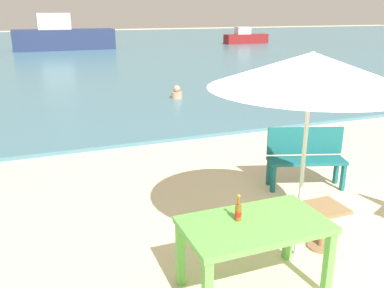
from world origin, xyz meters
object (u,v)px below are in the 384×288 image
bench_teal_center (306,154)px  boat_sailboat (63,37)px  beer_bottle_amber (238,211)px  swimmer_person (177,93)px  picnic_table_green (254,232)px  boat_fishing_trawler (245,38)px  side_table_wood (323,221)px  patio_umbrella (311,70)px

bench_teal_center → boat_sailboat: bearing=93.4°
beer_bottle_amber → swimmer_person: bearing=74.4°
picnic_table_green → swimmer_person: bearing=75.3°
picnic_table_green → swimmer_person: picnic_table_green is taller
picnic_table_green → boat_fishing_trawler: bearing=61.7°
swimmer_person → boat_sailboat: (-1.79, 18.36, 0.71)m
picnic_table_green → side_table_wood: 1.25m
patio_umbrella → swimmer_person: (1.54, 8.50, -1.88)m
bench_teal_center → patio_umbrella: bearing=-128.2°
picnic_table_green → boat_sailboat: bearing=88.9°
bench_teal_center → side_table_wood: bearing=-119.4°
beer_bottle_amber → patio_umbrella: size_ratio=0.12×
side_table_wood → patio_umbrella: bearing=-177.7°
bench_teal_center → boat_fishing_trawler: 28.59m
beer_bottle_amber → side_table_wood: beer_bottle_amber is taller
bench_teal_center → beer_bottle_amber: bearing=-139.2°
beer_bottle_amber → boat_sailboat: bearing=88.6°
bench_teal_center → boat_fishing_trawler: bearing=63.5°
beer_bottle_amber → boat_fishing_trawler: 31.27m
picnic_table_green → boat_fishing_trawler: boat_fishing_trawler is taller
picnic_table_green → bench_teal_center: (2.05, 1.98, -0.11)m
boat_sailboat → picnic_table_green: bearing=-91.1°
patio_umbrella → side_table_wood: 1.80m
picnic_table_green → patio_umbrella: size_ratio=0.61×
boat_fishing_trawler → swimmer_person: bearing=-123.8°
boat_fishing_trawler → boat_sailboat: boat_sailboat is taller
swimmer_person → boat_sailboat: 18.46m
side_table_wood → boat_fishing_trawler: (13.66, 27.17, 0.20)m
picnic_table_green → side_table_wood: size_ratio=2.59×
patio_umbrella → side_table_wood: bearing=2.3°
side_table_wood → boat_sailboat: bearing=91.3°
boat_fishing_trawler → beer_bottle_amber: bearing=-118.6°
picnic_table_green → boat_sailboat: size_ratio=0.21×
beer_bottle_amber → side_table_wood: size_ratio=0.49×
boat_fishing_trawler → boat_sailboat: 14.30m
picnic_table_green → boat_fishing_trawler: (14.81, 27.55, -0.10)m
bench_teal_center → swimmer_person: bearing=87.7°
beer_bottle_amber → bench_teal_center: size_ratio=0.21×
beer_bottle_amber → swimmer_person: beer_bottle_amber is taller
bench_teal_center → swimmer_person: size_ratio=3.05×
swimmer_person → bench_teal_center: bearing=-92.3°
boat_sailboat → bench_teal_center: bearing=-86.6°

